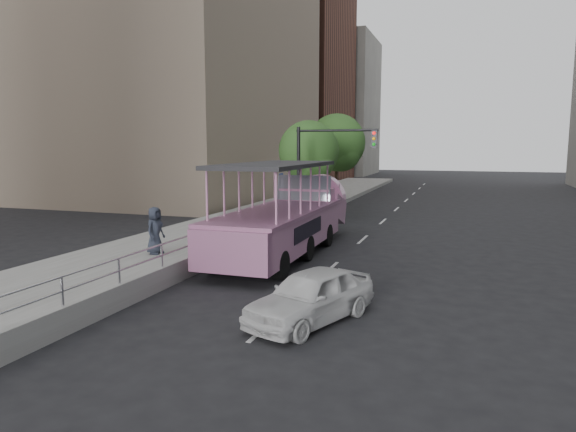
{
  "coord_description": "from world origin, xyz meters",
  "views": [
    {
      "loc": [
        5.29,
        -12.86,
        4.23
      ],
      "look_at": [
        0.11,
        2.12,
        2.06
      ],
      "focal_mm": 32.0,
      "sensor_mm": 36.0,
      "label": 1
    }
  ],
  "objects_px": {
    "pedestrian_far": "(155,230)",
    "street_tree_far": "(338,145)",
    "car": "(311,296)",
    "parking_sign": "(281,197)",
    "traffic_signal": "(321,160)",
    "duck_boat": "(288,219)",
    "street_tree_near": "(310,153)"
  },
  "relations": [
    {
      "from": "pedestrian_far",
      "to": "street_tree_far",
      "type": "bearing_deg",
      "value": -4.79
    },
    {
      "from": "car",
      "to": "parking_sign",
      "type": "distance_m",
      "value": 12.3
    },
    {
      "from": "traffic_signal",
      "to": "street_tree_far",
      "type": "xyz_separation_m",
      "value": [
        -1.4,
        9.43,
        0.81
      ]
    },
    {
      "from": "duck_boat",
      "to": "car",
      "type": "xyz_separation_m",
      "value": [
        3.23,
        -7.63,
        -0.69
      ]
    },
    {
      "from": "car",
      "to": "parking_sign",
      "type": "relative_size",
      "value": 1.28
    },
    {
      "from": "pedestrian_far",
      "to": "street_tree_far",
      "type": "xyz_separation_m",
      "value": [
        2.24,
        18.91,
        3.14
      ]
    },
    {
      "from": "car",
      "to": "duck_boat",
      "type": "bearing_deg",
      "value": 134.43
    },
    {
      "from": "duck_boat",
      "to": "street_tree_near",
      "type": "xyz_separation_m",
      "value": [
        -1.98,
        9.65,
        2.48
      ]
    },
    {
      "from": "street_tree_far",
      "to": "car",
      "type": "bearing_deg",
      "value": -77.87
    },
    {
      "from": "car",
      "to": "pedestrian_far",
      "type": "relative_size",
      "value": 2.19
    },
    {
      "from": "car",
      "to": "street_tree_near",
      "type": "height_order",
      "value": "street_tree_near"
    },
    {
      "from": "car",
      "to": "street_tree_near",
      "type": "bearing_deg",
      "value": 128.26
    },
    {
      "from": "parking_sign",
      "to": "duck_boat",
      "type": "bearing_deg",
      "value": -66.34
    },
    {
      "from": "duck_boat",
      "to": "street_tree_near",
      "type": "bearing_deg",
      "value": 101.57
    },
    {
      "from": "traffic_signal",
      "to": "car",
      "type": "bearing_deg",
      "value": -75.41
    },
    {
      "from": "traffic_signal",
      "to": "street_tree_near",
      "type": "distance_m",
      "value": 3.8
    },
    {
      "from": "car",
      "to": "parking_sign",
      "type": "height_order",
      "value": "parking_sign"
    },
    {
      "from": "duck_boat",
      "to": "traffic_signal",
      "type": "bearing_deg",
      "value": 93.49
    },
    {
      "from": "duck_boat",
      "to": "street_tree_far",
      "type": "xyz_separation_m",
      "value": [
        -1.78,
        15.65,
        2.97
      ]
    },
    {
      "from": "street_tree_far",
      "to": "pedestrian_far",
      "type": "bearing_deg",
      "value": -96.76
    },
    {
      "from": "street_tree_far",
      "to": "traffic_signal",
      "type": "bearing_deg",
      "value": -81.57
    },
    {
      "from": "car",
      "to": "pedestrian_far",
      "type": "distance_m",
      "value": 8.48
    },
    {
      "from": "parking_sign",
      "to": "street_tree_far",
      "type": "height_order",
      "value": "street_tree_far"
    },
    {
      "from": "car",
      "to": "traffic_signal",
      "type": "distance_m",
      "value": 14.6
    },
    {
      "from": "parking_sign",
      "to": "traffic_signal",
      "type": "height_order",
      "value": "traffic_signal"
    },
    {
      "from": "duck_boat",
      "to": "street_tree_near",
      "type": "height_order",
      "value": "street_tree_near"
    },
    {
      "from": "pedestrian_far",
      "to": "street_tree_near",
      "type": "bearing_deg",
      "value": -7.01
    },
    {
      "from": "traffic_signal",
      "to": "duck_boat",
      "type": "bearing_deg",
      "value": -86.51
    },
    {
      "from": "pedestrian_far",
      "to": "car",
      "type": "bearing_deg",
      "value": -119.16
    },
    {
      "from": "street_tree_far",
      "to": "duck_boat",
      "type": "bearing_deg",
      "value": -83.52
    },
    {
      "from": "street_tree_near",
      "to": "street_tree_far",
      "type": "relative_size",
      "value": 0.89
    },
    {
      "from": "pedestrian_far",
      "to": "parking_sign",
      "type": "xyz_separation_m",
      "value": [
        2.43,
        6.88,
        0.67
      ]
    }
  ]
}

